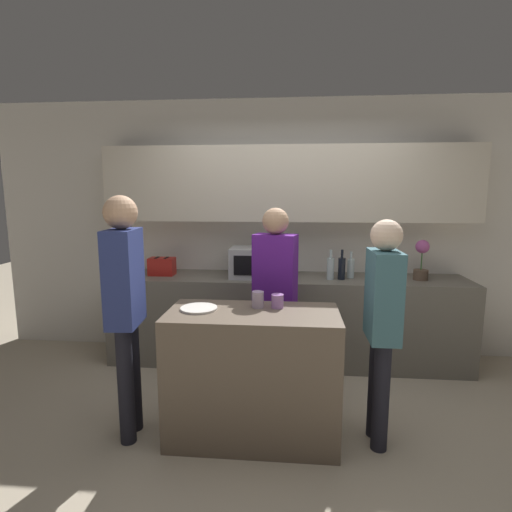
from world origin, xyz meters
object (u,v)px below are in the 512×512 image
Objects in this scene: microwave at (257,262)px; person_center at (382,315)px; cup_1 at (277,301)px; person_left at (275,289)px; cup_0 at (258,300)px; toaster at (162,266)px; bottle_2 at (351,268)px; bottle_1 at (342,268)px; bottle_0 at (330,268)px; plate_on_island at (199,308)px; potted_plant at (422,260)px; person_right at (125,297)px.

person_center is (0.97, -1.31, -0.12)m from microwave.
microwave reaches higher than cup_1.
cup_1 is 0.06× the size of person_left.
cup_1 is at bearing 2.36° from cup_0.
toaster is at bearing -19.11° from person_left.
person_center reaches higher than cup_0.
toaster is at bearing -179.07° from bottle_2.
toaster is at bearing 178.57° from bottle_1.
bottle_0 is 0.18× the size of person_left.
bottle_1 reaches higher than plate_on_island.
cup_0 is 0.86m from person_center.
bottle_1 is 1.27m from person_center.
bottle_2 reaches higher than plate_on_island.
cup_0 is (1.10, -1.21, 0.00)m from toaster.
microwave is 1.21m from cup_0.
person_left is at bearing -132.07° from bottle_2.
potted_plant is at bearing -137.64° from person_left.
bottle_2 is 0.15× the size of person_right.
cup_0 is at bearing 96.39° from person_right.
bottle_2 is (0.21, 0.09, -0.01)m from bottle_0.
bottle_1 is 3.02× the size of cup_1.
microwave is 2.00× the size of toaster.
toaster is 0.15× the size of person_right.
person_left is (-1.40, -0.77, -0.13)m from potted_plant.
cup_1 is (-1.36, -1.20, -0.11)m from potted_plant.
person_left reaches higher than microwave.
person_right is (-1.63, -1.34, 0.03)m from bottle_1.
potted_plant is 0.68m from bottle_2.
toaster is 0.66× the size of potted_plant.
microwave is 1.32× the size of potted_plant.
microwave is 1.76× the size of bottle_0.
potted_plant is 2.77m from person_right.
potted_plant is at bearing 0.00° from toaster.
bottle_0 reaches higher than toaster.
bottle_1 is 1.30m from cup_1.
bottle_1 is 0.18× the size of person_left.
bottle_2 is (0.94, 0.03, -0.05)m from microwave.
toaster is 1.41m from person_right.
person_right reaches higher than potted_plant.
cup_1 is at bearing 81.16° from person_center.
cup_1 is 0.72m from person_center.
potted_plant is at bearing -26.48° from person_center.
plate_on_island is at bearing 96.25° from person_right.
person_center is (-0.65, -1.31, -0.16)m from potted_plant.
person_right is at bearing -140.50° from bottle_1.
toaster is 2.35m from person_center.
person_center is at bearing -89.07° from bottle_2.
person_center is at bearing -79.61° from bottle_0.
person_left is (0.22, -0.77, -0.08)m from microwave.
plate_on_island is at bearing -132.40° from bottle_1.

